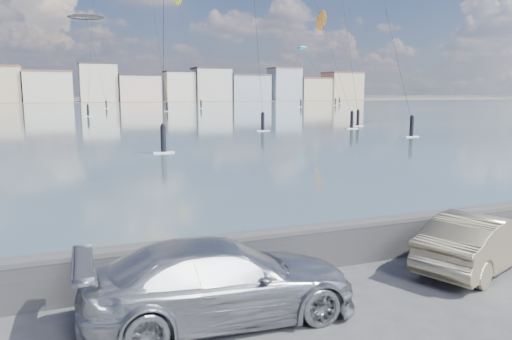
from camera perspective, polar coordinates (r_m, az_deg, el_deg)
The scene contains 10 objects.
ground at distance 9.00m, azimuth 3.65°, elevation -18.24°, with size 700.00×700.00×0.00m, color #333335.
bay_water at distance 98.86m, azimuth -19.71°, elevation 6.16°, with size 500.00×177.00×0.00m, color #40565E.
far_shore_strip at distance 207.29m, azimuth -20.83°, elevation 7.35°, with size 500.00×60.00×0.00m, color #4C473D.
seawall at distance 11.08m, azimuth -2.36°, elevation -9.60°, with size 400.00×0.36×1.08m.
far_buildings at distance 193.29m, azimuth -20.47°, elevation 9.08°, with size 240.79×13.26×14.60m.
car_silver at distance 9.26m, azimuth -4.04°, elevation -12.49°, with size 2.04×5.02×1.46m, color #A8AAAF.
car_champagne at distance 12.84m, azimuth 24.17°, elevation -7.39°, with size 1.40×4.02×1.33m, color tan.
kitesurfer_3 at distance 172.68m, azimuth 7.49°, elevation 16.49°, with size 6.63×16.31×29.94m.
kitesurfer_9 at distance 133.62m, azimuth -18.81°, elevation 16.14°, with size 10.58×16.54×23.47m.
kitesurfer_12 at distance 154.10m, azimuth 5.32°, elevation 13.65°, with size 8.20×20.22×17.68m.
Camera 1 is at (-3.44, -7.22, 4.13)m, focal length 35.00 mm.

